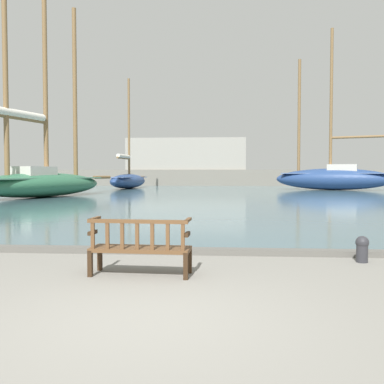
# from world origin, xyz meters

# --- Properties ---
(ground_plane) EXTENTS (160.00, 160.00, 0.00)m
(ground_plane) POSITION_xyz_m (0.00, 0.00, 0.00)
(ground_plane) COLOR gray
(harbor_water) EXTENTS (100.00, 80.00, 0.08)m
(harbor_water) POSITION_xyz_m (0.00, 44.00, 0.04)
(harbor_water) COLOR #476670
(harbor_water) RESTS_ON ground
(quay_edge_kerb) EXTENTS (40.00, 0.30, 0.12)m
(quay_edge_kerb) POSITION_xyz_m (0.00, 3.85, 0.06)
(quay_edge_kerb) COLOR #5B5954
(quay_edge_kerb) RESTS_ON ground
(park_bench) EXTENTS (1.63, 0.60, 0.92)m
(park_bench) POSITION_xyz_m (-0.47, 1.97, 0.47)
(park_bench) COLOR #322113
(park_bench) RESTS_ON ground
(sailboat_mid_port) EXTENTS (3.21, 10.80, 11.61)m
(sailboat_mid_port) POSITION_xyz_m (-9.23, 39.97, 0.99)
(sailboat_mid_port) COLOR navy
(sailboat_mid_port) RESTS_ON harbor_water
(sailboat_outer_port) EXTENTS (11.25, 6.30, 15.36)m
(sailboat_outer_port) POSITION_xyz_m (11.34, 37.13, 1.38)
(sailboat_outer_port) COLOR navy
(sailboat_outer_port) RESTS_ON harbor_water
(sailboat_far_starboard) EXTENTS (6.48, 13.35, 15.93)m
(sailboat_far_starboard) POSITION_xyz_m (-11.18, 22.95, 1.41)
(sailboat_far_starboard) COLOR #2D6647
(sailboat_far_starboard) RESTS_ON harbor_water
(mooring_bollard) EXTENTS (0.24, 0.24, 0.49)m
(mooring_bollard) POSITION_xyz_m (3.41, 3.28, 0.27)
(mooring_bollard) COLOR #2D2D33
(mooring_bollard) RESTS_ON ground
(far_breakwater) EXTENTS (49.96, 2.40, 6.30)m
(far_breakwater) POSITION_xyz_m (-1.37, 51.20, 2.13)
(far_breakwater) COLOR slate
(far_breakwater) RESTS_ON ground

